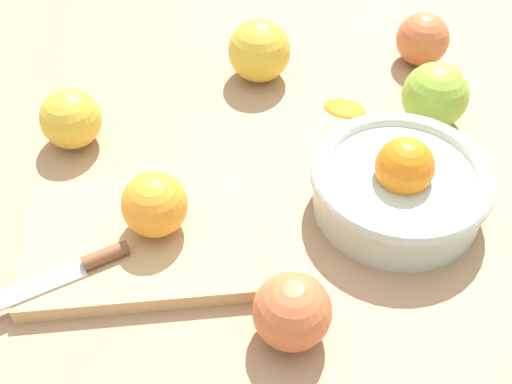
{
  "coord_description": "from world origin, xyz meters",
  "views": [
    {
      "loc": [
        0.16,
        0.49,
        0.54
      ],
      "look_at": [
        0.03,
        0.04,
        0.04
      ],
      "focal_mm": 47.8,
      "sensor_mm": 36.0,
      "label": 1
    }
  ],
  "objects": [
    {
      "name": "apple_front_right",
      "position": [
        0.2,
        -0.14,
        0.03
      ],
      "size": [
        0.07,
        0.07,
        0.07
      ],
      "primitive_type": "sphere",
      "color": "gold",
      "rests_on": "ground_plane"
    },
    {
      "name": "apple_back_right",
      "position": [
        0.04,
        0.18,
        0.04
      ],
      "size": [
        0.07,
        0.07,
        0.07
      ],
      "primitive_type": "sphere",
      "color": "#CC6638",
      "rests_on": "ground_plane"
    },
    {
      "name": "apple_front_left",
      "position": [
        -0.21,
        -0.06,
        0.04
      ],
      "size": [
        0.08,
        0.08,
        0.08
      ],
      "primitive_type": "sphere",
      "color": "#8EB738",
      "rests_on": "ground_plane"
    },
    {
      "name": "apple_front_left_3",
      "position": [
        -0.25,
        -0.18,
        0.03
      ],
      "size": [
        0.07,
        0.07,
        0.07
      ],
      "primitive_type": "sphere",
      "color": "#CC6638",
      "rests_on": "ground_plane"
    },
    {
      "name": "ground_plane",
      "position": [
        0.0,
        0.0,
        0.0
      ],
      "size": [
        2.4,
        2.4,
        0.0
      ],
      "primitive_type": "plane",
      "color": "tan"
    },
    {
      "name": "citrus_peel",
      "position": [
        -0.12,
        -0.11,
        0.0
      ],
      "size": [
        0.06,
        0.06,
        0.01
      ],
      "primitive_type": "ellipsoid",
      "rotation": [
        0.0,
        0.0,
        5.63
      ],
      "color": "orange",
      "rests_on": "ground_plane"
    },
    {
      "name": "orange_on_board",
      "position": [
        0.13,
        0.04,
        0.05
      ],
      "size": [
        0.07,
        0.07,
        0.07
      ],
      "primitive_type": "sphere",
      "color": "orange",
      "rests_on": "cutting_board"
    },
    {
      "name": "knife",
      "position": [
        0.22,
        0.07,
        0.02
      ],
      "size": [
        0.15,
        0.05,
        0.01
      ],
      "color": "silver",
      "rests_on": "cutting_board"
    },
    {
      "name": "cutting_board",
      "position": [
        0.15,
        0.04,
        0.01
      ],
      "size": [
        0.26,
        0.2,
        0.02
      ],
      "primitive_type": "cube",
      "rotation": [
        0.0,
        0.0,
        -0.17
      ],
      "color": "tan",
      "rests_on": "ground_plane"
    },
    {
      "name": "bowl",
      "position": [
        -0.11,
        0.06,
        0.03
      ],
      "size": [
        0.19,
        0.19,
        0.09
      ],
      "color": "beige",
      "rests_on": "ground_plane"
    },
    {
      "name": "apple_front_left_2",
      "position": [
        -0.04,
        -0.2,
        0.04
      ],
      "size": [
        0.08,
        0.08,
        0.08
      ],
      "primitive_type": "sphere",
      "color": "gold",
      "rests_on": "ground_plane"
    }
  ]
}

